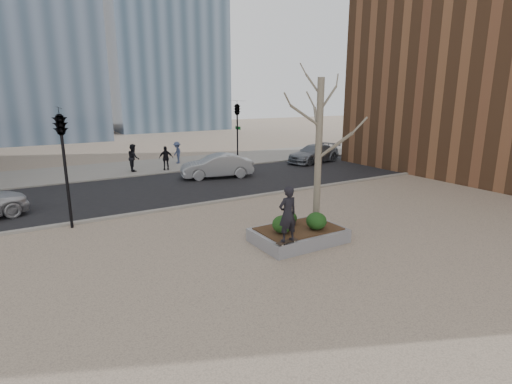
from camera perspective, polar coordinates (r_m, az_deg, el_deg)
ground at (r=13.38m, az=2.58°, el=-7.87°), size 120.00×120.00×0.00m
street at (r=22.04m, az=-11.87°, el=0.62°), size 60.00×8.00×0.02m
far_sidewalk at (r=28.63m, az=-16.51°, el=3.38°), size 60.00×6.00×0.02m
planter at (r=13.84m, az=6.07°, el=-6.19°), size 3.00×2.00×0.45m
planter_mulch at (r=13.76m, az=6.10°, el=-5.23°), size 2.70×1.70×0.04m
sycamore_tree at (r=13.92m, az=9.04°, el=8.91°), size 2.80×2.80×6.60m
shrub_left at (r=13.18m, az=3.80°, el=-4.63°), size 0.68×0.68×0.58m
shrub_middle at (r=14.07m, az=4.81°, el=-3.72°), size 0.53×0.53×0.45m
shrub_right at (r=13.63m, az=8.63°, el=-4.11°), size 0.69×0.69×0.59m
skateboard at (r=12.48m, az=4.46°, el=-7.15°), size 0.80×0.32×0.08m
skateboarder at (r=12.18m, az=4.54°, el=-3.17°), size 0.64×0.42×1.74m
car_silver at (r=24.15m, az=-5.61°, el=3.73°), size 4.49×2.41×1.40m
car_third at (r=29.73m, az=8.24°, el=5.46°), size 4.73×2.68×1.29m
pedestrian_a at (r=27.15m, az=-17.09°, el=4.71°), size 0.78×0.94×1.77m
pedestrian_b at (r=29.53m, az=-11.19°, el=5.56°), size 0.60×1.02×1.57m
pedestrian_c at (r=27.06m, az=-12.74°, el=4.74°), size 0.99×0.59×1.58m
traffic_light_near at (r=16.24m, az=-25.56°, el=2.92°), size 0.60×2.48×4.50m
traffic_light_far at (r=28.44m, az=-2.68°, el=8.42°), size 0.60×2.48×4.50m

